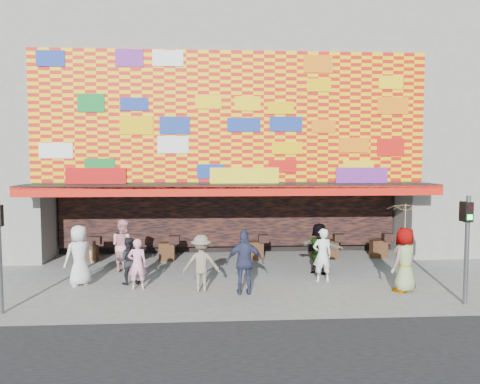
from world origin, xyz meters
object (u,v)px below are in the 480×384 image
(ped_b, at_px, (137,264))
(signal_right, at_px, (467,237))
(ped_e, at_px, (245,262))
(ped_i, at_px, (123,246))
(ped_c, at_px, (128,261))
(ped_g, at_px, (405,260))
(ped_f, at_px, (319,248))
(parasol, at_px, (406,219))
(ped_d, at_px, (201,263))
(ped_a, at_px, (79,255))
(ped_h, at_px, (322,255))

(ped_b, bearing_deg, signal_right, 159.86)
(ped_e, relative_size, ped_i, 1.02)
(ped_c, xyz_separation_m, ped_g, (8.43, -1.40, 0.22))
(ped_b, height_order, ped_e, ped_e)
(ped_g, bearing_deg, ped_f, -82.35)
(ped_i, relative_size, parasol, 0.97)
(ped_c, relative_size, ped_f, 0.85)
(signal_right, relative_size, ped_b, 1.92)
(signal_right, relative_size, ped_c, 2.00)
(ped_d, distance_m, ped_f, 4.48)
(signal_right, xyz_separation_m, ped_a, (-11.12, 2.62, -0.91))
(ped_a, xyz_separation_m, ped_e, (5.13, -1.29, -0.00))
(signal_right, relative_size, ped_d, 1.75)
(ped_a, xyz_separation_m, ped_c, (1.50, 0.05, -0.20))
(ped_e, height_order, ped_g, ped_g)
(signal_right, bearing_deg, ped_b, 167.43)
(ped_f, bearing_deg, ped_a, 46.06)
(parasol, bearing_deg, ped_f, 131.02)
(ped_c, height_order, ped_e, ped_e)
(ped_d, bearing_deg, ped_b, -9.81)
(ped_i, bearing_deg, ped_c, 144.89)
(ped_b, bearing_deg, parasol, 166.87)
(ped_b, xyz_separation_m, ped_g, (8.05, -0.78, 0.19))
(ped_c, bearing_deg, signal_right, 154.39)
(signal_right, distance_m, ped_i, 10.99)
(ped_h, bearing_deg, ped_a, -4.75)
(signal_right, bearing_deg, ped_f, 131.66)
(ped_a, relative_size, ped_d, 1.12)
(ped_d, xyz_separation_m, ped_i, (-2.79, 2.60, 0.08))
(ped_a, distance_m, ped_i, 1.99)
(ped_c, relative_size, ped_g, 0.77)
(ped_d, height_order, ped_g, ped_g)
(ped_b, relative_size, ped_f, 0.88)
(ped_h, bearing_deg, ped_g, 145.09)
(ped_f, relative_size, parasol, 0.92)
(ped_i, bearing_deg, ped_f, -146.22)
(ped_f, bearing_deg, ped_c, 47.27)
(ped_b, height_order, ped_d, ped_d)
(signal_right, relative_size, parasol, 1.56)
(ped_b, distance_m, ped_d, 1.99)
(ped_h, bearing_deg, ped_b, 0.58)
(ped_e, bearing_deg, ped_i, -36.01)
(ped_b, bearing_deg, ped_g, 166.87)
(signal_right, relative_size, ped_e, 1.57)
(ped_g, height_order, ped_i, ped_g)
(signal_right, bearing_deg, ped_a, 166.75)
(ped_e, distance_m, parasol, 4.96)
(ped_g, relative_size, parasol, 1.01)
(ped_b, bearing_deg, ped_h, 177.38)
(ped_d, relative_size, ped_e, 0.90)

